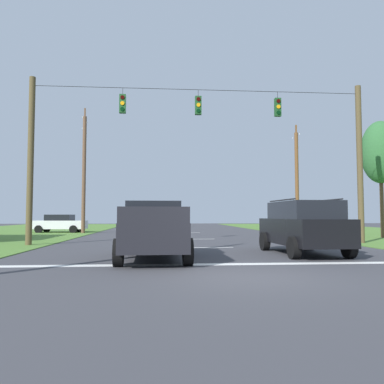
{
  "coord_description": "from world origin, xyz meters",
  "views": [
    {
      "loc": [
        -2.04,
        -9.26,
        1.47
      ],
      "look_at": [
        -0.27,
        12.88,
        2.8
      ],
      "focal_mm": 36.29,
      "sensor_mm": 36.0,
      "label": 1
    }
  ],
  "objects_px": {
    "utility_pole_mid_right": "(297,181)",
    "suv_black": "(303,226)",
    "distant_car_crossing_white": "(60,223)",
    "utility_pole_near_left": "(84,171)",
    "tree_roadside_right": "(380,153)",
    "pickup_truck": "(153,230)",
    "overhead_signal_span": "(201,154)"
  },
  "relations": [
    {
      "from": "suv_black",
      "to": "utility_pole_mid_right",
      "type": "xyz_separation_m",
      "value": [
        6.13,
        17.61,
        3.34
      ]
    },
    {
      "from": "distant_car_crossing_white",
      "to": "utility_pole_mid_right",
      "type": "height_order",
      "value": "utility_pole_mid_right"
    },
    {
      "from": "pickup_truck",
      "to": "suv_black",
      "type": "relative_size",
      "value": 1.12
    },
    {
      "from": "overhead_signal_span",
      "to": "tree_roadside_right",
      "type": "bearing_deg",
      "value": 20.25
    },
    {
      "from": "overhead_signal_span",
      "to": "pickup_truck",
      "type": "height_order",
      "value": "overhead_signal_span"
    },
    {
      "from": "pickup_truck",
      "to": "overhead_signal_span",
      "type": "bearing_deg",
      "value": 69.98
    },
    {
      "from": "utility_pole_mid_right",
      "to": "suv_black",
      "type": "bearing_deg",
      "value": -109.21
    },
    {
      "from": "utility_pole_mid_right",
      "to": "utility_pole_near_left",
      "type": "relative_size",
      "value": 0.89
    },
    {
      "from": "utility_pole_mid_right",
      "to": "tree_roadside_right",
      "type": "bearing_deg",
      "value": -70.95
    },
    {
      "from": "distant_car_crossing_white",
      "to": "utility_pole_near_left",
      "type": "height_order",
      "value": "utility_pole_near_left"
    },
    {
      "from": "utility_pole_near_left",
      "to": "tree_roadside_right",
      "type": "bearing_deg",
      "value": -21.62
    },
    {
      "from": "overhead_signal_span",
      "to": "distant_car_crossing_white",
      "type": "distance_m",
      "value": 17.98
    },
    {
      "from": "suv_black",
      "to": "distant_car_crossing_white",
      "type": "height_order",
      "value": "suv_black"
    },
    {
      "from": "overhead_signal_span",
      "to": "utility_pole_near_left",
      "type": "xyz_separation_m",
      "value": [
        -8.3,
        12.66,
        0.49
      ]
    },
    {
      "from": "overhead_signal_span",
      "to": "distant_car_crossing_white",
      "type": "relative_size",
      "value": 3.87
    },
    {
      "from": "distant_car_crossing_white",
      "to": "utility_pole_near_left",
      "type": "bearing_deg",
      "value": -32.64
    },
    {
      "from": "overhead_signal_span",
      "to": "utility_pole_near_left",
      "type": "bearing_deg",
      "value": 123.26
    },
    {
      "from": "pickup_truck",
      "to": "suv_black",
      "type": "height_order",
      "value": "suv_black"
    },
    {
      "from": "distant_car_crossing_white",
      "to": "suv_black",
      "type": "bearing_deg",
      "value": -54.15
    },
    {
      "from": "tree_roadside_right",
      "to": "overhead_signal_span",
      "type": "bearing_deg",
      "value": -159.75
    },
    {
      "from": "suv_black",
      "to": "pickup_truck",
      "type": "bearing_deg",
      "value": -169.15
    },
    {
      "from": "overhead_signal_span",
      "to": "suv_black",
      "type": "height_order",
      "value": "overhead_signal_span"
    },
    {
      "from": "distant_car_crossing_white",
      "to": "tree_roadside_right",
      "type": "relative_size",
      "value": 0.58
    },
    {
      "from": "pickup_truck",
      "to": "distant_car_crossing_white",
      "type": "relative_size",
      "value": 1.23
    },
    {
      "from": "overhead_signal_span",
      "to": "distant_car_crossing_white",
      "type": "bearing_deg",
      "value": 126.77
    },
    {
      "from": "distant_car_crossing_white",
      "to": "utility_pole_mid_right",
      "type": "distance_m",
      "value": 20.4
    },
    {
      "from": "tree_roadside_right",
      "to": "suv_black",
      "type": "bearing_deg",
      "value": -132.66
    },
    {
      "from": "suv_black",
      "to": "distant_car_crossing_white",
      "type": "xyz_separation_m",
      "value": [
        -13.88,
        19.21,
        -0.27
      ]
    },
    {
      "from": "overhead_signal_span",
      "to": "tree_roadside_right",
      "type": "relative_size",
      "value": 2.25
    },
    {
      "from": "pickup_truck",
      "to": "utility_pole_near_left",
      "type": "distance_m",
      "value": 20.23
    },
    {
      "from": "utility_pole_mid_right",
      "to": "utility_pole_near_left",
      "type": "distance_m",
      "value": 17.81
    },
    {
      "from": "distant_car_crossing_white",
      "to": "utility_pole_mid_right",
      "type": "relative_size",
      "value": 0.48
    }
  ]
}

